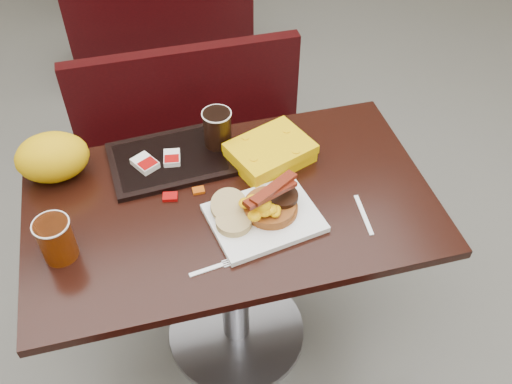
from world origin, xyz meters
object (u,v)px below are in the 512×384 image
object	(u,v)px
pancake_stack	(271,206)
hashbrown_sleeve_left	(145,163)
hashbrown_sleeve_right	(172,158)
coffee_cup_far	(217,128)
tray	(170,159)
fork	(206,270)
table_near	(234,276)
paper_bag	(52,157)
knife	(364,215)
bench_far_s	(158,13)
coffee_cup_near	(56,240)
platter	(264,218)
bench_near_n	(197,148)
clamshell	(270,153)

from	to	relation	value
pancake_stack	hashbrown_sleeve_left	size ratio (longest dim) A/B	1.98
hashbrown_sleeve_right	coffee_cup_far	xyz separation A→B (m)	(0.16, 0.04, 0.05)
pancake_stack	tray	world-z (taller)	pancake_stack
fork	tray	size ratio (longest dim) A/B	0.35
table_near	hashbrown_sleeve_right	size ratio (longest dim) A/B	17.59
paper_bag	pancake_stack	bearing A→B (deg)	-28.57
knife	hashbrown_sleeve_left	distance (m)	0.68
bench_far_s	fork	world-z (taller)	fork
coffee_cup_near	coffee_cup_far	distance (m)	0.60
bench_far_s	platter	world-z (taller)	platter
coffee_cup_near	pancake_stack	bearing A→B (deg)	-0.13
hashbrown_sleeve_left	coffee_cup_far	world-z (taller)	coffee_cup_far
knife	tray	world-z (taller)	tray
bench_near_n	clamshell	bearing A→B (deg)	-73.80
bench_near_n	paper_bag	size ratio (longest dim) A/B	4.58
bench_far_s	pancake_stack	distance (m)	2.03
hashbrown_sleeve_right	bench_near_n	bearing A→B (deg)	82.87
fork	knife	size ratio (longest dim) A/B	0.84
tray	fork	bearing A→B (deg)	-90.27
table_near	fork	bearing A→B (deg)	-117.30
bench_near_n	fork	world-z (taller)	fork
coffee_cup_near	tray	bearing A→B (deg)	41.01
clamshell	paper_bag	distance (m)	0.66
platter	coffee_cup_far	world-z (taller)	coffee_cup_far
bench_near_n	coffee_cup_far	size ratio (longest dim) A/B	8.26
bench_far_s	tray	size ratio (longest dim) A/B	2.70
bench_near_n	platter	world-z (taller)	platter
pancake_stack	paper_bag	world-z (taller)	paper_bag
table_near	coffee_cup_near	xyz separation A→B (m)	(-0.49, -0.08, 0.44)
bench_far_s	hashbrown_sleeve_right	bearing A→B (deg)	-94.73
table_near	clamshell	world-z (taller)	clamshell
pancake_stack	clamshell	distance (m)	0.23
paper_bag	table_near	bearing A→B (deg)	-26.32
platter	fork	size ratio (longest dim) A/B	2.30
pancake_stack	fork	size ratio (longest dim) A/B	1.18
table_near	tray	distance (m)	0.47
bench_far_s	fork	size ratio (longest dim) A/B	7.64
coffee_cup_near	knife	size ratio (longest dim) A/B	0.83
bench_far_s	tray	distance (m)	1.73
hashbrown_sleeve_left	tray	bearing A→B (deg)	-15.89
table_near	hashbrown_sleeve_left	xyz separation A→B (m)	(-0.23, 0.20, 0.40)
table_near	hashbrown_sleeve_right	xyz separation A→B (m)	(-0.14, 0.20, 0.40)
pancake_stack	coffee_cup_far	distance (m)	0.34
table_near	hashbrown_sleeve_left	size ratio (longest dim) A/B	15.31
pancake_stack	hashbrown_sleeve_left	bearing A→B (deg)	139.54
bench_near_n	fork	size ratio (longest dim) A/B	7.64
pancake_stack	hashbrown_sleeve_left	world-z (taller)	pancake_stack
platter	fork	world-z (taller)	platter
hashbrown_sleeve_left	platter	bearing A→B (deg)	-74.03
platter	knife	xyz separation A→B (m)	(0.28, -0.05, -0.01)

